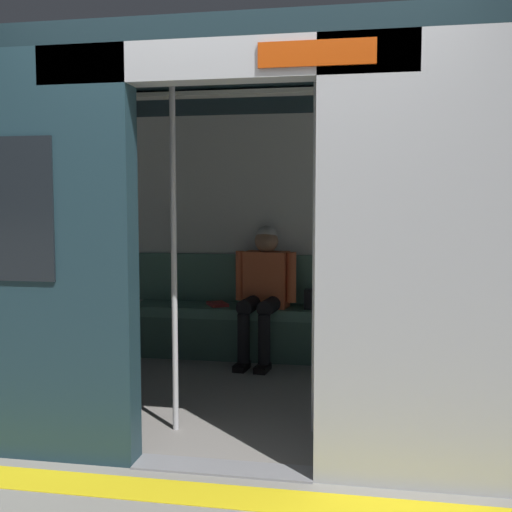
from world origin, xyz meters
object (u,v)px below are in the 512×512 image
bench_seat (284,320)px  book (218,304)px  person_seated (264,284)px  grab_pole_far (315,254)px  grab_pole_door (174,254)px  train_car (255,182)px  handbag (319,299)px

bench_seat → book: size_ratio=12.69×
person_seated → grab_pole_far: 1.80m
grab_pole_door → grab_pole_far: 0.85m
person_seated → train_car: bearing=96.1°
book → grab_pole_far: (-1.03, 1.73, 0.61)m
train_car → grab_pole_far: 0.90m
handbag → grab_pole_far: size_ratio=0.12×
train_car → bench_seat: (-0.06, -1.08, -1.19)m
person_seated → handbag: size_ratio=4.59×
bench_seat → person_seated: bearing=16.7°
train_car → handbag: bearing=-108.5°
person_seated → book: bearing=-11.1°
book → grab_pole_far: 2.11m
bench_seat → grab_pole_door: 2.01m
book → handbag: bearing=149.1°
person_seated → bench_seat: bearing=-163.3°
train_car → grab_pole_door: 0.94m
grab_pole_far → grab_pole_door: bearing=8.6°
bench_seat → grab_pole_door: grab_pole_door is taller
book → grab_pole_door: bearing=65.2°
handbag → train_car: bearing=71.5°
bench_seat → handbag: 0.37m
train_car → grab_pole_door: (0.36, 0.75, -0.45)m
train_car → book: bearing=-63.7°
person_seated → grab_pole_door: 1.84m
handbag → grab_pole_far: grab_pole_far is taller
train_car → grab_pole_far: bearing=128.0°
train_car → grab_pole_door: train_car is taller
book → grab_pole_door: grab_pole_door is taller
person_seated → handbag: 0.51m
bench_seat → book: 0.63m
handbag → grab_pole_door: bearing=68.5°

